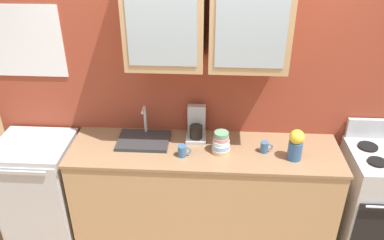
{
  "coord_description": "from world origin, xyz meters",
  "views": [
    {
      "loc": [
        0.06,
        -2.71,
        2.73
      ],
      "look_at": [
        -0.1,
        0.0,
        1.2
      ],
      "focal_mm": 36.6,
      "sensor_mm": 36.0,
      "label": 1
    }
  ],
  "objects_px": {
    "vase": "(296,144)",
    "coffee_maker": "(196,127)",
    "sink_faucet": "(144,139)",
    "dishwasher": "(41,187)",
    "cup_near_sink": "(182,151)",
    "stove_range": "(375,199)",
    "cup_near_bowls": "(265,147)",
    "bowl_stack": "(221,143)"
  },
  "relations": [
    {
      "from": "vase",
      "to": "cup_near_sink",
      "type": "height_order",
      "value": "vase"
    },
    {
      "from": "cup_near_bowls",
      "to": "dishwasher",
      "type": "bearing_deg",
      "value": 179.87
    },
    {
      "from": "cup_near_bowls",
      "to": "vase",
      "type": "bearing_deg",
      "value": -19.62
    },
    {
      "from": "bowl_stack",
      "to": "cup_near_sink",
      "type": "relative_size",
      "value": 1.73
    },
    {
      "from": "stove_range",
      "to": "dishwasher",
      "type": "distance_m",
      "value": 2.97
    },
    {
      "from": "bowl_stack",
      "to": "sink_faucet",
      "type": "bearing_deg",
      "value": 170.18
    },
    {
      "from": "sink_faucet",
      "to": "cup_near_bowls",
      "type": "relative_size",
      "value": 4.32
    },
    {
      "from": "bowl_stack",
      "to": "dishwasher",
      "type": "relative_size",
      "value": 0.2
    },
    {
      "from": "sink_faucet",
      "to": "vase",
      "type": "xyz_separation_m",
      "value": [
        1.24,
        -0.18,
        0.11
      ]
    },
    {
      "from": "stove_range",
      "to": "dishwasher",
      "type": "relative_size",
      "value": 1.19
    },
    {
      "from": "coffee_maker",
      "to": "vase",
      "type": "bearing_deg",
      "value": -19.23
    },
    {
      "from": "sink_faucet",
      "to": "coffee_maker",
      "type": "relative_size",
      "value": 1.5
    },
    {
      "from": "stove_range",
      "to": "vase",
      "type": "bearing_deg",
      "value": -173.39
    },
    {
      "from": "vase",
      "to": "dishwasher",
      "type": "distance_m",
      "value": 2.27
    },
    {
      "from": "stove_range",
      "to": "sink_faucet",
      "type": "xyz_separation_m",
      "value": [
        -2.02,
        0.09,
        0.48
      ]
    },
    {
      "from": "coffee_maker",
      "to": "dishwasher",
      "type": "bearing_deg",
      "value": -172.16
    },
    {
      "from": "cup_near_sink",
      "to": "cup_near_bowls",
      "type": "relative_size",
      "value": 1.07
    },
    {
      "from": "sink_faucet",
      "to": "bowl_stack",
      "type": "bearing_deg",
      "value": -9.82
    },
    {
      "from": "dishwasher",
      "to": "cup_near_sink",
      "type": "bearing_deg",
      "value": -4.51
    },
    {
      "from": "bowl_stack",
      "to": "coffee_maker",
      "type": "distance_m",
      "value": 0.3
    },
    {
      "from": "bowl_stack",
      "to": "coffee_maker",
      "type": "bearing_deg",
      "value": 134.71
    },
    {
      "from": "bowl_stack",
      "to": "vase",
      "type": "relative_size",
      "value": 0.71
    },
    {
      "from": "cup_near_bowls",
      "to": "dishwasher",
      "type": "distance_m",
      "value": 2.03
    },
    {
      "from": "cup_near_bowls",
      "to": "coffee_maker",
      "type": "xyz_separation_m",
      "value": [
        -0.57,
        0.2,
        0.06
      ]
    },
    {
      "from": "stove_range",
      "to": "coffee_maker",
      "type": "distance_m",
      "value": 1.68
    },
    {
      "from": "cup_near_sink",
      "to": "dishwasher",
      "type": "distance_m",
      "value": 1.4
    },
    {
      "from": "bowl_stack",
      "to": "coffee_maker",
      "type": "height_order",
      "value": "coffee_maker"
    },
    {
      "from": "vase",
      "to": "coffee_maker",
      "type": "height_order",
      "value": "coffee_maker"
    },
    {
      "from": "dishwasher",
      "to": "stove_range",
      "type": "bearing_deg",
      "value": 0.08
    },
    {
      "from": "bowl_stack",
      "to": "cup_near_bowls",
      "type": "bearing_deg",
      "value": 2.77
    },
    {
      "from": "vase",
      "to": "cup_near_sink",
      "type": "xyz_separation_m",
      "value": [
        -0.89,
        -0.02,
        -0.09
      ]
    },
    {
      "from": "stove_range",
      "to": "sink_faucet",
      "type": "relative_size",
      "value": 2.54
    },
    {
      "from": "sink_faucet",
      "to": "cup_near_bowls",
      "type": "bearing_deg",
      "value": -5.44
    },
    {
      "from": "coffee_maker",
      "to": "sink_faucet",
      "type": "bearing_deg",
      "value": -167.34
    },
    {
      "from": "bowl_stack",
      "to": "cup_near_bowls",
      "type": "relative_size",
      "value": 1.85
    },
    {
      "from": "coffee_maker",
      "to": "cup_near_bowls",
      "type": "bearing_deg",
      "value": -19.08
    },
    {
      "from": "vase",
      "to": "coffee_maker",
      "type": "relative_size",
      "value": 0.91
    },
    {
      "from": "coffee_maker",
      "to": "cup_near_sink",
      "type": "bearing_deg",
      "value": -108.19
    },
    {
      "from": "vase",
      "to": "cup_near_sink",
      "type": "bearing_deg",
      "value": -178.89
    },
    {
      "from": "coffee_maker",
      "to": "stove_range",
      "type": "bearing_deg",
      "value": -6.82
    },
    {
      "from": "sink_faucet",
      "to": "dishwasher",
      "type": "height_order",
      "value": "sink_faucet"
    },
    {
      "from": "sink_faucet",
      "to": "coffee_maker",
      "type": "height_order",
      "value": "coffee_maker"
    }
  ]
}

